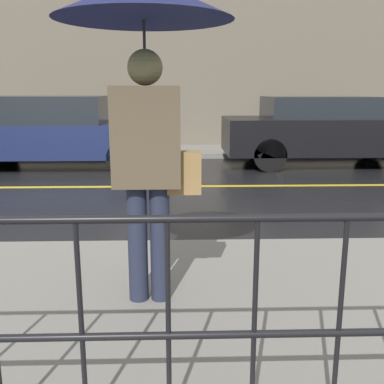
% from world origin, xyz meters
% --- Properties ---
extents(ground_plane, '(80.00, 80.00, 0.00)m').
position_xyz_m(ground_plane, '(0.00, 0.00, 0.00)').
color(ground_plane, black).
extents(sidewalk_far, '(28.00, 1.89, 0.12)m').
position_xyz_m(sidewalk_far, '(0.00, 4.14, 0.06)').
color(sidewalk_far, gray).
rests_on(sidewalk_far, ground_plane).
extents(lane_marking, '(25.20, 0.12, 0.01)m').
position_xyz_m(lane_marking, '(0.00, 0.00, 0.00)').
color(lane_marking, gold).
rests_on(lane_marking, ground_plane).
extents(building_storefront, '(28.00, 0.30, 5.68)m').
position_xyz_m(building_storefront, '(0.00, 5.24, 2.84)').
color(building_storefront, '#706656').
rests_on(building_storefront, ground_plane).
extents(pedestrian, '(1.19, 1.19, 2.24)m').
position_xyz_m(pedestrian, '(1.77, -4.53, 1.92)').
color(pedestrian, '#23283D').
rests_on(pedestrian, sidewalk_near).
extents(car_navy, '(4.77, 1.91, 1.52)m').
position_xyz_m(car_navy, '(-0.68, 2.18, 0.77)').
color(car_navy, '#19234C').
rests_on(car_navy, ground_plane).
extents(car_black, '(4.41, 1.77, 1.50)m').
position_xyz_m(car_black, '(5.19, 2.18, 0.78)').
color(car_black, black).
rests_on(car_black, ground_plane).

